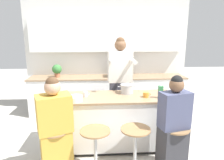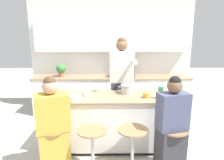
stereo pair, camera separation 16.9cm
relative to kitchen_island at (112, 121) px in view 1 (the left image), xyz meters
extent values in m
plane|color=#B2ADA3|center=(0.00, 0.00, -0.45)|extent=(16.00, 16.00, 0.00)
cube|color=silver|center=(0.00, 1.88, 0.90)|extent=(3.93, 0.06, 2.70)
cube|color=white|center=(0.00, 1.77, 1.38)|extent=(3.62, 0.16, 0.75)
cube|color=white|center=(0.00, 1.55, -0.02)|extent=(3.62, 0.58, 0.85)
cube|color=#937556|center=(0.00, 1.55, 0.42)|extent=(3.65, 0.61, 0.03)
cube|color=black|center=(0.00, 0.00, -0.42)|extent=(1.89, 0.56, 0.06)
cube|color=white|center=(0.00, 0.00, 0.01)|extent=(1.97, 0.64, 0.80)
cube|color=#937556|center=(0.00, 0.00, 0.42)|extent=(2.01, 0.68, 0.03)
cylinder|color=#B7BABC|center=(-0.80, -0.62, -0.13)|extent=(0.04, 0.04, 0.60)
cylinder|color=#997047|center=(-0.80, -0.62, 0.18)|extent=(0.40, 0.40, 0.02)
cylinder|color=#B7BABC|center=(-0.27, -0.67, -0.13)|extent=(0.04, 0.04, 0.60)
cylinder|color=#997047|center=(-0.27, -0.67, 0.18)|extent=(0.40, 0.40, 0.02)
cylinder|color=#B7BABC|center=(0.27, -0.66, -0.13)|extent=(0.04, 0.04, 0.60)
cylinder|color=#997047|center=(0.27, -0.66, 0.18)|extent=(0.40, 0.40, 0.02)
cylinder|color=#B7BABC|center=(0.80, -0.65, -0.13)|extent=(0.04, 0.04, 0.60)
cylinder|color=#997047|center=(0.80, -0.65, 0.18)|extent=(0.40, 0.40, 0.02)
cube|color=#383842|center=(0.18, 0.54, 0.05)|extent=(0.38, 0.24, 1.00)
cube|color=silver|center=(0.18, 0.54, 0.83)|extent=(0.45, 0.24, 0.57)
cylinder|color=silver|center=(0.01, 0.26, 0.96)|extent=(0.09, 0.32, 0.07)
cylinder|color=silver|center=(0.38, 0.28, 0.96)|extent=(0.09, 0.32, 0.07)
sphere|color=brown|center=(0.18, 0.54, 1.22)|extent=(0.22, 0.22, 0.21)
sphere|color=#513823|center=(0.18, 0.54, 1.28)|extent=(0.17, 0.17, 0.16)
cube|color=gold|center=(-0.78, -0.65, -0.13)|extent=(0.46, 0.39, 0.64)
cube|color=gold|center=(-0.78, -0.65, 0.43)|extent=(0.50, 0.42, 0.48)
sphere|color=tan|center=(-0.78, -0.65, 0.77)|extent=(0.26, 0.26, 0.20)
sphere|color=#513823|center=(-0.78, -0.65, 0.83)|extent=(0.21, 0.21, 0.16)
cube|color=#333338|center=(0.78, -0.65, -0.13)|extent=(0.41, 0.34, 0.64)
cube|color=#474C6B|center=(0.78, -0.65, 0.44)|extent=(0.44, 0.31, 0.49)
sphere|color=brown|center=(0.78, -0.65, 0.78)|extent=(0.23, 0.23, 0.19)
sphere|color=black|center=(0.78, -0.65, 0.83)|extent=(0.18, 0.18, 0.15)
cylinder|color=#B7BABC|center=(0.26, 0.14, 0.51)|extent=(0.21, 0.21, 0.14)
cylinder|color=#B7BABC|center=(0.26, 0.14, 0.59)|extent=(0.22, 0.22, 0.01)
cylinder|color=#B7BABC|center=(0.13, 0.14, 0.56)|extent=(0.05, 0.01, 0.01)
cylinder|color=#B7BABC|center=(0.39, 0.14, 0.56)|extent=(0.05, 0.01, 0.01)
cylinder|color=white|center=(-0.57, -0.21, 0.48)|extent=(0.22, 0.22, 0.08)
cylinder|color=white|center=(-0.43, 0.00, 0.48)|extent=(0.07, 0.07, 0.08)
torus|color=white|center=(-0.38, 0.00, 0.48)|extent=(0.04, 0.01, 0.04)
cylinder|color=orange|center=(0.52, -0.09, 0.48)|extent=(0.09, 0.09, 0.08)
torus|color=orange|center=(0.58, -0.09, 0.48)|extent=(0.04, 0.01, 0.04)
ellipsoid|color=yellow|center=(0.87, 0.12, 0.46)|extent=(0.11, 0.04, 0.05)
ellipsoid|color=yellow|center=(0.84, 0.15, 0.46)|extent=(0.08, 0.10, 0.05)
ellipsoid|color=yellow|center=(0.90, 0.15, 0.46)|extent=(0.09, 0.09, 0.05)
cube|color=#38844C|center=(0.74, -0.14, 0.53)|extent=(0.07, 0.07, 0.19)
cylinder|color=white|center=(0.74, -0.14, 0.64)|extent=(0.03, 0.03, 0.02)
cube|color=black|center=(0.29, 1.51, 0.58)|extent=(0.48, 0.33, 0.29)
cube|color=black|center=(0.25, 1.34, 0.58)|extent=(0.30, 0.01, 0.22)
cube|color=black|center=(0.46, 1.34, 0.58)|extent=(0.09, 0.01, 0.23)
cylinder|color=#A86042|center=(-1.18, 1.55, 0.48)|extent=(0.13, 0.13, 0.09)
sphere|color=#387538|center=(-1.18, 1.55, 0.62)|extent=(0.22, 0.22, 0.22)
camera|label=1|loc=(-0.20, -3.06, 1.41)|focal=32.00mm
camera|label=2|loc=(-0.03, -3.07, 1.41)|focal=32.00mm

